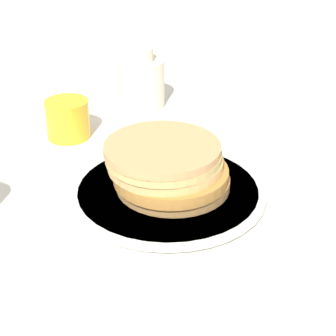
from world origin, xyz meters
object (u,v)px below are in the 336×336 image
Objects in this scene: plate at (168,191)px; juice_glass at (67,119)px; pancake_stack at (168,167)px; cream_jug at (141,81)px.

juice_glass is at bearing -91.58° from plate.
juice_glass reaches higher than plate.
pancake_stack is 1.50× the size of cream_jug.
cream_jug reaches higher than juice_glass.
pancake_stack is 2.34× the size of juice_glass.
pancake_stack is at bearing -119.74° from plate.
plate is at bearing 88.42° from juice_glass.
cream_jug is (-0.20, -0.29, 0.05)m from plate.
cream_jug is at bearing -124.79° from plate.
juice_glass is (-0.01, -0.27, -0.01)m from pancake_stack.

